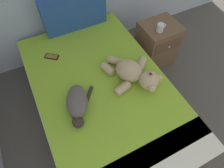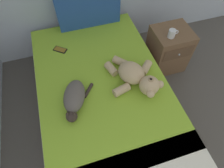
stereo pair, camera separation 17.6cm
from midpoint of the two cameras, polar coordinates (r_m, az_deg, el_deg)
The scene contains 7 objects.
bed at distance 2.11m, azimuth -0.28°, elevation -3.76°, with size 1.30×2.06×0.49m.
patterned_cushion at distance 2.43m, azimuth -4.85°, elevation 21.44°, with size 0.75×0.15×0.44m.
cat at distance 1.75m, azimuth -8.29°, elevation -4.33°, with size 0.35×0.42×0.15m.
teddy_bear at distance 1.87m, azimuth 9.83°, elevation 1.95°, with size 0.50×0.61×0.20m.
cell_phone at distance 2.25m, azimuth -12.90°, elevation 9.72°, with size 0.16×0.15×0.01m.
nightstand at distance 2.62m, azimuth 18.10°, elevation 9.56°, with size 0.45×0.43×0.57m.
mug at distance 2.33m, azimuth 19.46°, elevation 13.77°, with size 0.12×0.08×0.09m.
Camera 2 is at (0.94, 2.05, 2.05)m, focal length 30.96 mm.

